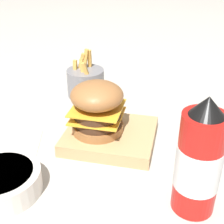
{
  "coord_description": "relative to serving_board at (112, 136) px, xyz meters",
  "views": [
    {
      "loc": [
        -0.14,
        0.66,
        0.42
      ],
      "look_at": [
        -0.0,
        0.05,
        0.08
      ],
      "focal_mm": 50.0,
      "sensor_mm": 36.0,
      "label": 1
    }
  ],
  "objects": [
    {
      "name": "parchment_square",
      "position": [
        0.22,
        0.06,
        -0.01
      ],
      "size": [
        0.14,
        0.14,
        0.0
      ],
      "color": "beige",
      "rests_on": "ground_plane"
    },
    {
      "name": "side_bowl",
      "position": [
        0.17,
        0.21,
        0.01
      ],
      "size": [
        0.15,
        0.15,
        0.05
      ],
      "color": "silver",
      "rests_on": "ground_plane"
    },
    {
      "name": "ketchup_bottle",
      "position": [
        -0.19,
        0.17,
        0.08
      ],
      "size": [
        0.08,
        0.08,
        0.22
      ],
      "color": "red",
      "rests_on": "ground_plane"
    },
    {
      "name": "serving_board",
      "position": [
        0.0,
        0.0,
        0.0
      ],
      "size": [
        0.21,
        0.18,
        0.03
      ],
      "color": "tan",
      "rests_on": "ground_plane"
    },
    {
      "name": "spoon",
      "position": [
        -0.23,
        -0.12,
        -0.01
      ],
      "size": [
        0.14,
        0.1,
        0.01
      ],
      "rotation": [
        0.0,
        0.0,
        5.67
      ],
      "color": "silver",
      "rests_on": "ground_plane"
    },
    {
      "name": "ketchup_puddle",
      "position": [
        -0.21,
        0.03,
        -0.01
      ],
      "size": [
        0.06,
        0.06,
        0.0
      ],
      "color": "#B21E14",
      "rests_on": "ground_plane"
    },
    {
      "name": "fries_basket",
      "position": [
        0.14,
        -0.23,
        0.03
      ],
      "size": [
        0.11,
        0.11,
        0.14
      ],
      "color": "slate",
      "rests_on": "ground_plane"
    },
    {
      "name": "burger",
      "position": [
        0.03,
        0.01,
        0.08
      ],
      "size": [
        0.12,
        0.12,
        0.12
      ],
      "color": "#9E6638",
      "rests_on": "serving_board"
    },
    {
      "name": "ground_plane",
      "position": [
        0.0,
        -0.05,
        -0.01
      ],
      "size": [
        6.0,
        6.0,
        0.0
      ],
      "primitive_type": "plane",
      "color": "#B7B2A8"
    }
  ]
}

